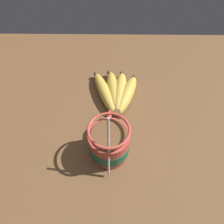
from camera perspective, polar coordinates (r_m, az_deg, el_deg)
name	(u,v)px	position (r cm, az deg, el deg)	size (l,w,h in cm)	color
table	(112,143)	(57.71, 0.01, -8.15)	(93.56, 93.56, 3.85)	brown
coffee_mug	(108,143)	(50.68, -1.11, -8.04)	(14.63, 9.50, 16.45)	#B23D33
banana_bunch	(115,93)	(63.22, 0.79, 5.02)	(19.23, 15.17, 4.30)	#4C381E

